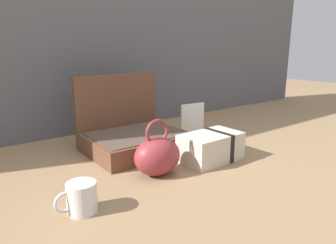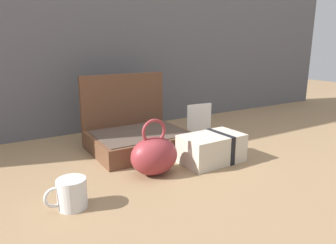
# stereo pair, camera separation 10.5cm
# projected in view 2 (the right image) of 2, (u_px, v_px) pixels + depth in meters

# --- Properties ---
(ground_plane) EXTENTS (6.00, 6.00, 0.00)m
(ground_plane) POSITION_uv_depth(u_px,v_px,m) (172.00, 159.00, 1.21)
(ground_plane) COLOR #8C6D4C
(open_suitcase) EXTENTS (0.39, 0.33, 0.31)m
(open_suitcase) POSITION_uv_depth(u_px,v_px,m) (136.00, 133.00, 1.32)
(open_suitcase) COLOR brown
(open_suitcase) RESTS_ON ground_plane
(teal_pouch_handbag) EXTENTS (0.17, 0.13, 0.20)m
(teal_pouch_handbag) POSITION_uv_depth(u_px,v_px,m) (154.00, 155.00, 1.05)
(teal_pouch_handbag) COLOR maroon
(teal_pouch_handbag) RESTS_ON ground_plane
(cream_toiletry_bag) EXTENTS (0.24, 0.15, 0.11)m
(cream_toiletry_bag) POSITION_uv_depth(u_px,v_px,m) (212.00, 148.00, 1.17)
(cream_toiletry_bag) COLOR beige
(cream_toiletry_bag) RESTS_ON ground_plane
(coffee_mug) EXTENTS (0.11, 0.08, 0.08)m
(coffee_mug) POSITION_uv_depth(u_px,v_px,m) (71.00, 194.00, 0.84)
(coffee_mug) COLOR silver
(coffee_mug) RESTS_ON ground_plane
(info_card_left) EXTENTS (0.13, 0.02, 0.17)m
(info_card_left) POSITION_uv_depth(u_px,v_px,m) (199.00, 121.00, 1.46)
(info_card_left) COLOR white
(info_card_left) RESTS_ON ground_plane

